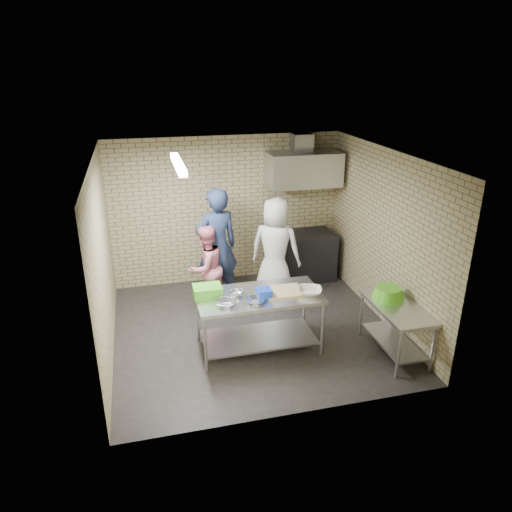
# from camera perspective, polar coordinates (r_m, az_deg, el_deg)

# --- Properties ---
(floor) EXTENTS (4.20, 4.20, 0.00)m
(floor) POSITION_cam_1_polar(r_m,az_deg,el_deg) (7.61, -0.37, -8.67)
(floor) COLOR black
(floor) RESTS_ON ground
(ceiling) EXTENTS (4.20, 4.20, 0.00)m
(ceiling) POSITION_cam_1_polar(r_m,az_deg,el_deg) (6.64, -0.43, 11.76)
(ceiling) COLOR black
(ceiling) RESTS_ON ground
(back_wall) EXTENTS (4.20, 0.06, 2.70)m
(back_wall) POSITION_cam_1_polar(r_m,az_deg,el_deg) (8.86, -3.48, 5.42)
(back_wall) COLOR tan
(back_wall) RESTS_ON ground
(front_wall) EXTENTS (4.20, 0.06, 2.70)m
(front_wall) POSITION_cam_1_polar(r_m,az_deg,el_deg) (5.27, 4.82, -6.89)
(front_wall) COLOR tan
(front_wall) RESTS_ON ground
(left_wall) EXTENTS (0.06, 4.00, 2.70)m
(left_wall) POSITION_cam_1_polar(r_m,az_deg,el_deg) (6.86, -17.70, -0.76)
(left_wall) COLOR tan
(left_wall) RESTS_ON ground
(right_wall) EXTENTS (0.06, 4.00, 2.70)m
(right_wall) POSITION_cam_1_polar(r_m,az_deg,el_deg) (7.75, 14.89, 2.19)
(right_wall) COLOR tan
(right_wall) RESTS_ON ground
(prep_table) EXTENTS (1.75, 0.87, 0.87)m
(prep_table) POSITION_cam_1_polar(r_m,az_deg,el_deg) (6.93, 0.31, -7.81)
(prep_table) COLOR silver
(prep_table) RESTS_ON floor
(side_counter) EXTENTS (0.60, 1.20, 0.75)m
(side_counter) POSITION_cam_1_polar(r_m,az_deg,el_deg) (7.15, 16.13, -8.35)
(side_counter) COLOR silver
(side_counter) RESTS_ON floor
(stove) EXTENTS (1.20, 0.70, 0.90)m
(stove) POSITION_cam_1_polar(r_m,az_deg,el_deg) (9.17, 5.37, 0.00)
(stove) COLOR black
(stove) RESTS_ON floor
(range_hood) EXTENTS (1.30, 0.60, 0.60)m
(range_hood) POSITION_cam_1_polar(r_m,az_deg,el_deg) (8.73, 5.65, 10.19)
(range_hood) COLOR silver
(range_hood) RESTS_ON back_wall
(hood_duct) EXTENTS (0.35, 0.30, 0.30)m
(hood_duct) POSITION_cam_1_polar(r_m,az_deg,el_deg) (8.79, 5.43, 13.26)
(hood_duct) COLOR #A5A8AD
(hood_duct) RESTS_ON back_wall
(wall_shelf) EXTENTS (0.80, 0.20, 0.04)m
(wall_shelf) POSITION_cam_1_polar(r_m,az_deg,el_deg) (9.05, 7.02, 9.39)
(wall_shelf) COLOR #3F2B19
(wall_shelf) RESTS_ON back_wall
(fluorescent_fixture) EXTENTS (0.10, 1.25, 0.08)m
(fluorescent_fixture) POSITION_cam_1_polar(r_m,az_deg,el_deg) (6.49, -9.19, 10.70)
(fluorescent_fixture) COLOR white
(fluorescent_fixture) RESTS_ON ceiling
(green_crate) EXTENTS (0.39, 0.29, 0.16)m
(green_crate) POSITION_cam_1_polar(r_m,az_deg,el_deg) (6.67, -5.78, -4.18)
(green_crate) COLOR green
(green_crate) RESTS_ON prep_table
(blue_tub) EXTENTS (0.19, 0.19, 0.13)m
(blue_tub) POSITION_cam_1_polar(r_m,az_deg,el_deg) (6.62, 0.96, -4.43)
(blue_tub) COLOR #173BAD
(blue_tub) RESTS_ON prep_table
(cutting_board) EXTENTS (0.53, 0.41, 0.03)m
(cutting_board) POSITION_cam_1_polar(r_m,az_deg,el_deg) (6.79, 3.23, -4.22)
(cutting_board) COLOR tan
(cutting_board) RESTS_ON prep_table
(mixing_bowl_a) EXTENTS (0.35, 0.35, 0.07)m
(mixing_bowl_a) POSITION_cam_1_polar(r_m,az_deg,el_deg) (6.44, -3.57, -5.58)
(mixing_bowl_a) COLOR silver
(mixing_bowl_a) RESTS_ON prep_table
(mixing_bowl_b) EXTENTS (0.26, 0.26, 0.07)m
(mixing_bowl_b) POSITION_cam_1_polar(r_m,az_deg,el_deg) (6.69, -2.28, -4.43)
(mixing_bowl_b) COLOR #AEB0B5
(mixing_bowl_b) RESTS_ON prep_table
(mixing_bowl_c) EXTENTS (0.32, 0.32, 0.06)m
(mixing_bowl_c) POSITION_cam_1_polar(r_m,az_deg,el_deg) (6.50, -0.05, -5.29)
(mixing_bowl_c) COLOR #AAACB1
(mixing_bowl_c) RESTS_ON prep_table
(ceramic_bowl) EXTENTS (0.43, 0.43, 0.08)m
(ceramic_bowl) POSITION_cam_1_polar(r_m,az_deg,el_deg) (6.77, 6.40, -4.15)
(ceramic_bowl) COLOR beige
(ceramic_bowl) RESTS_ON prep_table
(green_basin) EXTENTS (0.46, 0.46, 0.17)m
(green_basin) POSITION_cam_1_polar(r_m,az_deg,el_deg) (7.11, 15.41, -4.21)
(green_basin) COLOR #59C626
(green_basin) RESTS_ON side_counter
(bottle_red) EXTENTS (0.07, 0.07, 0.18)m
(bottle_red) POSITION_cam_1_polar(r_m,az_deg,el_deg) (8.94, 5.53, 10.02)
(bottle_red) COLOR #B22619
(bottle_red) RESTS_ON wall_shelf
(man_navy) EXTENTS (0.82, 0.62, 2.02)m
(man_navy) POSITION_cam_1_polar(r_m,az_deg,el_deg) (8.06, -4.67, 1.09)
(man_navy) COLOR #141A32
(man_navy) RESTS_ON floor
(woman_pink) EXTENTS (0.89, 0.85, 1.45)m
(woman_pink) POSITION_cam_1_polar(r_m,az_deg,el_deg) (7.98, -5.96, -1.40)
(woman_pink) COLOR pink
(woman_pink) RESTS_ON floor
(woman_white) EXTENTS (1.04, 0.95, 1.79)m
(woman_white) POSITION_cam_1_polar(r_m,az_deg,el_deg) (8.28, 2.31, 0.90)
(woman_white) COLOR white
(woman_white) RESTS_ON floor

